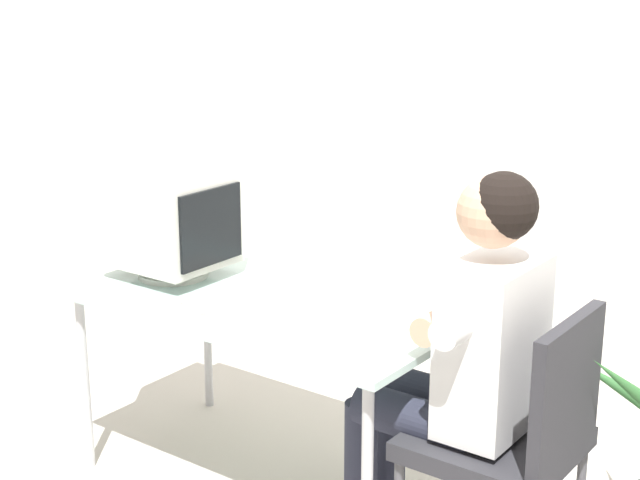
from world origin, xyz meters
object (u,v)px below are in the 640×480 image
(desk, at_px, (272,312))
(person_seated, at_px, (462,351))
(keyboard, at_px, (245,292))
(crt_monitor, at_px, (172,221))
(office_chair, at_px, (516,431))

(desk, relative_size, person_seated, 1.08)
(desk, xyz_separation_m, keyboard, (-0.09, -0.04, 0.07))
(keyboard, bearing_deg, crt_monitor, 177.36)
(desk, distance_m, person_seated, 0.77)
(crt_monitor, height_order, person_seated, person_seated)
(desk, distance_m, keyboard, 0.12)
(keyboard, distance_m, office_chair, 1.08)
(desk, bearing_deg, crt_monitor, -177.15)
(desk, bearing_deg, office_chair, -1.01)
(crt_monitor, bearing_deg, person_seated, 0.27)
(desk, distance_m, office_chair, 0.98)
(crt_monitor, bearing_deg, desk, 2.85)
(crt_monitor, distance_m, keyboard, 0.42)
(crt_monitor, distance_m, person_seated, 1.25)
(desk, xyz_separation_m, office_chair, (0.96, -0.02, -0.17))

